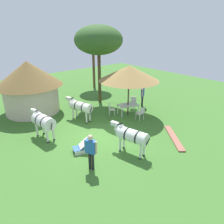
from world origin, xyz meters
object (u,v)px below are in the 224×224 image
at_px(thatched_hut, 30,85).
at_px(patio_chair_near_hut, 133,102).
at_px(patio_chair_west_end, 141,113).
at_px(guest_beside_umbrella, 143,94).
at_px(zebra_nearest_camera, 131,136).
at_px(acacia_tree_left_background, 99,40).
at_px(zebra_by_umbrella, 80,107).
at_px(patio_dining_table, 128,106).
at_px(standing_watcher, 91,149).
at_px(zebra_toward_hut, 43,121).
at_px(patio_chair_near_lawn, 111,108).
at_px(striped_lounge_chair, 81,147).
at_px(acacia_tree_far_lawn, 93,40).
at_px(shade_umbrella, 129,73).

height_order(thatched_hut, patio_chair_near_hut, thatched_hut).
distance_m(patio_chair_west_end, guest_beside_umbrella, 2.66).
relative_size(zebra_nearest_camera, acacia_tree_left_background, 0.36).
distance_m(patio_chair_west_end, zebra_by_umbrella, 4.05).
bearing_deg(patio_dining_table, thatched_hut, 135.14).
bearing_deg(standing_watcher, zebra_toward_hut, 161.07).
bearing_deg(patio_chair_near_lawn, standing_watcher, -14.84).
distance_m(patio_chair_west_end, acacia_tree_left_background, 6.31).
distance_m(patio_chair_near_lawn, striped_lounge_chair, 4.83).
height_order(striped_lounge_chair, acacia_tree_far_lawn, acacia_tree_far_lawn).
height_order(thatched_hut, acacia_tree_left_background, acacia_tree_left_background).
xyz_separation_m(patio_chair_near_lawn, zebra_toward_hut, (-4.87, -0.06, 0.50)).
distance_m(patio_chair_near_hut, zebra_by_umbrella, 4.27).
bearing_deg(thatched_hut, acacia_tree_far_lawn, 18.75).
height_order(guest_beside_umbrella, striped_lounge_chair, guest_beside_umbrella).
height_order(striped_lounge_chair, zebra_toward_hut, zebra_toward_hut).
height_order(patio_chair_near_hut, zebra_nearest_camera, zebra_nearest_camera).
bearing_deg(patio_chair_west_end, patio_chair_near_hut, 58.89).
bearing_deg(zebra_by_umbrella, shade_umbrella, -38.83).
xyz_separation_m(thatched_hut, zebra_by_umbrella, (1.86, -3.58, -1.06)).
height_order(standing_watcher, zebra_by_umbrella, standing_watcher).
height_order(patio_dining_table, patio_chair_west_end, patio_chair_west_end).
xyz_separation_m(patio_chair_west_end, zebra_nearest_camera, (-3.27, -2.35, 0.45)).
height_order(patio_chair_west_end, acacia_tree_far_lawn, acacia_tree_far_lawn).
distance_m(patio_chair_near_hut, striped_lounge_chair, 6.69).
distance_m(standing_watcher, acacia_tree_left_background, 9.50).
distance_m(shade_umbrella, patio_chair_near_lawn, 2.74).
bearing_deg(shade_umbrella, guest_beside_umbrella, 12.86).
bearing_deg(shade_umbrella, patio_dining_table, 0.00).
relative_size(guest_beside_umbrella, standing_watcher, 1.00).
relative_size(zebra_by_umbrella, acacia_tree_far_lawn, 0.39).
bearing_deg(zebra_by_umbrella, patio_chair_near_lawn, -33.45).
distance_m(patio_chair_near_hut, zebra_nearest_camera, 6.04).
bearing_deg(shade_umbrella, patio_chair_near_lawn, 147.14).
relative_size(zebra_by_umbrella, acacia_tree_left_background, 0.37).
bearing_deg(standing_watcher, guest_beside_umbrella, 92.19).
height_order(shade_umbrella, acacia_tree_left_background, acacia_tree_left_background).
height_order(zebra_nearest_camera, zebra_by_umbrella, zebra_by_umbrella).
relative_size(striped_lounge_chair, acacia_tree_far_lawn, 0.16).
bearing_deg(patio_dining_table, zebra_toward_hut, 174.13).
distance_m(patio_dining_table, patio_chair_west_end, 1.24).
height_order(patio_chair_near_hut, standing_watcher, standing_watcher).
distance_m(striped_lounge_chair, zebra_nearest_camera, 2.59).
xyz_separation_m(patio_chair_west_end, standing_watcher, (-5.49, -2.15, 0.51)).
bearing_deg(zebra_nearest_camera, shade_umbrella, 33.59).
height_order(patio_dining_table, zebra_by_umbrella, zebra_by_umbrella).
height_order(patio_chair_near_hut, acacia_tree_left_background, acacia_tree_left_background).
bearing_deg(zebra_nearest_camera, acacia_tree_far_lawn, 48.94).
relative_size(patio_dining_table, striped_lounge_chair, 1.70).
bearing_deg(thatched_hut, zebra_by_umbrella, -62.62).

